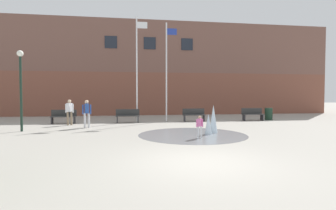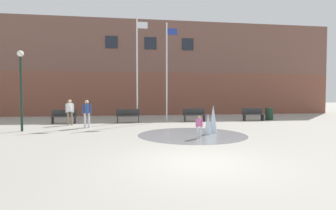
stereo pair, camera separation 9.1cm
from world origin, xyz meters
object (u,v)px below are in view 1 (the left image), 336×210
object	(u,v)px
park_bench_center	(128,116)
trash_can	(269,114)
park_bench_near_trashcan	(194,115)
park_bench_far_right	(253,114)
teen_by_trashcan	(69,110)
lamp_post_left_lane	(21,79)
child_in_fountain	(200,125)
adult_near_bench	(87,112)
flagpole_left	(137,66)
flagpole_right	(167,69)
park_bench_under_left_flagpole	(64,116)

from	to	relation	value
park_bench_center	trash_can	distance (m)	10.50
park_bench_near_trashcan	park_bench_far_right	bearing A→B (deg)	-0.60
park_bench_far_right	teen_by_trashcan	distance (m)	12.71
teen_by_trashcan	lamp_post_left_lane	xyz separation A→B (m)	(-1.83, -2.56, 1.77)
trash_can	park_bench_center	bearing A→B (deg)	-178.13
park_bench_center	teen_by_trashcan	distance (m)	3.74
lamp_post_left_lane	park_bench_near_trashcan	bearing A→B (deg)	19.83
child_in_fountain	trash_can	world-z (taller)	child_in_fountain
child_in_fountain	lamp_post_left_lane	distance (m)	9.44
park_bench_far_right	adult_near_bench	size ratio (longest dim) A/B	1.01
adult_near_bench	child_in_fountain	bearing A→B (deg)	34.85
lamp_post_left_lane	trash_can	world-z (taller)	lamp_post_left_lane
flagpole_left	park_bench_center	bearing A→B (deg)	-135.51
teen_by_trashcan	adult_near_bench	bearing A→B (deg)	-110.53
child_in_fountain	flagpole_right	distance (m)	8.25
trash_can	flagpole_left	bearing A→B (deg)	178.08
adult_near_bench	trash_can	size ratio (longest dim) A/B	1.77
park_bench_under_left_flagpole	adult_near_bench	xyz separation A→B (m)	(1.86, -2.49, 0.45)
park_bench_center	flagpole_right	distance (m)	4.36
park_bench_under_left_flagpole	child_in_fountain	size ratio (longest dim) A/B	1.62
park_bench_near_trashcan	teen_by_trashcan	xyz separation A→B (m)	(-8.25, -1.07, 0.45)
teen_by_trashcan	park_bench_near_trashcan	bearing A→B (deg)	-52.86
park_bench_center	park_bench_far_right	size ratio (longest dim) A/B	1.00
flagpole_left	lamp_post_left_lane	size ratio (longest dim) A/B	1.78
park_bench_center	flagpole_left	xyz separation A→B (m)	(0.68, 0.67, 3.47)
flagpole_left	lamp_post_left_lane	distance (m)	7.50
child_in_fountain	adult_near_bench	xyz separation A→B (m)	(-5.44, 4.45, 0.35)
park_bench_center	adult_near_bench	xyz separation A→B (m)	(-2.31, -2.49, 0.45)
park_bench_near_trashcan	teen_by_trashcan	distance (m)	8.33
park_bench_far_right	teen_by_trashcan	world-z (taller)	teen_by_trashcan
adult_near_bench	flagpole_left	xyz separation A→B (m)	(2.99, 3.16, 3.01)
child_in_fountain	trash_can	bearing A→B (deg)	176.40
child_in_fountain	flagpole_right	xyz separation A→B (m)	(-0.33, 7.61, 3.18)
park_bench_center	child_in_fountain	world-z (taller)	child_in_fountain
child_in_fountain	flagpole_right	world-z (taller)	flagpole_right
park_bench_near_trashcan	flagpole_left	distance (m)	5.31
teen_by_trashcan	flagpole_left	distance (m)	5.47
park_bench_far_right	child_in_fountain	distance (m)	9.19
park_bench_under_left_flagpole	park_bench_far_right	world-z (taller)	same
park_bench_far_right	child_in_fountain	xyz separation A→B (m)	(-5.95, -7.01, 0.10)
teen_by_trashcan	adult_near_bench	xyz separation A→B (m)	(1.27, -1.53, 0.00)
adult_near_bench	flagpole_left	world-z (taller)	flagpole_left
park_bench_under_left_flagpole	flagpole_left	xyz separation A→B (m)	(4.85, 0.67, 3.47)
park_bench_near_trashcan	teen_by_trashcan	world-z (taller)	teen_by_trashcan
flagpole_right	lamp_post_left_lane	size ratio (longest dim) A/B	1.69
park_bench_under_left_flagpole	child_in_fountain	distance (m)	10.07
park_bench_center	lamp_post_left_lane	bearing A→B (deg)	-147.01
teen_by_trashcan	flagpole_right	bearing A→B (deg)	-45.98
adult_near_bench	park_bench_far_right	bearing A→B (deg)	86.83
park_bench_far_right	trash_can	size ratio (longest dim) A/B	1.78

